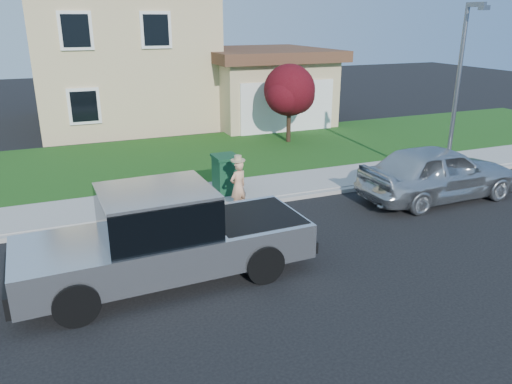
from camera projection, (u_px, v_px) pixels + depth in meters
ground at (238, 257)px, 11.22m from camera, size 80.00×80.00×0.00m
curb at (235, 206)px, 14.09m from camera, size 40.00×0.20×0.12m
sidewalk at (223, 193)px, 15.04m from camera, size 40.00×2.00×0.15m
lawn at (185, 158)px, 18.98m from camera, size 40.00×7.00×0.10m
house at (148, 58)px, 24.95m from camera, size 14.00×11.30×6.85m
pickup_truck at (165, 238)px, 10.00m from camera, size 6.03×2.34×1.96m
woman at (238, 185)px, 13.59m from camera, size 0.62×0.51×1.61m
sedan at (438, 172)px, 14.55m from camera, size 4.84×1.99×1.64m
ornamental_tree at (290, 92)px, 20.58m from camera, size 2.36×2.12×3.23m
trash_bin at (226, 174)px, 14.73m from camera, size 0.71×0.81×1.14m
street_lamp at (459, 87)px, 14.89m from camera, size 0.29×0.72×5.50m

